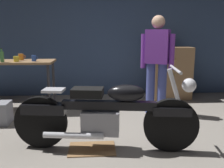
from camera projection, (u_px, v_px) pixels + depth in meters
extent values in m
plane|color=gray|center=(121.00, 146.00, 3.09)|extent=(12.00, 12.00, 0.00)
cube|color=#384C70|center=(108.00, 26.00, 5.52)|extent=(8.00, 0.12, 3.10)
cube|color=#99724C|center=(17.00, 62.00, 4.44)|extent=(1.30, 0.64, 0.04)
cylinder|color=#2D2D33|center=(49.00, 89.00, 4.31)|extent=(0.05, 0.05, 0.86)
cylinder|color=#2D2D33|center=(54.00, 83.00, 4.82)|extent=(0.05, 0.05, 0.86)
cylinder|color=black|center=(171.00, 125.00, 2.91)|extent=(0.64, 0.15, 0.64)
cylinder|color=black|center=(41.00, 122.00, 3.01)|extent=(0.64, 0.15, 0.64)
cube|color=black|center=(172.00, 111.00, 2.88)|extent=(0.45, 0.20, 0.10)
cube|color=black|center=(44.00, 108.00, 2.97)|extent=(0.54, 0.25, 0.12)
cube|color=gray|center=(101.00, 122.00, 2.96)|extent=(0.47, 0.30, 0.28)
cube|color=black|center=(109.00, 105.00, 2.91)|extent=(1.10, 0.25, 0.10)
ellipsoid|color=black|center=(126.00, 93.00, 2.87)|extent=(0.47, 0.28, 0.20)
cube|color=black|center=(88.00, 92.00, 2.90)|extent=(0.39, 0.29, 0.10)
cube|color=silver|center=(54.00, 90.00, 2.92)|extent=(0.26, 0.23, 0.03)
cylinder|color=silver|center=(178.00, 98.00, 2.84)|extent=(0.27, 0.08, 0.68)
cylinder|color=silver|center=(175.00, 69.00, 2.78)|extent=(0.11, 0.60, 0.03)
sphere|color=silver|center=(189.00, 85.00, 2.81)|extent=(0.16, 0.16, 0.16)
cylinder|color=silver|center=(73.00, 136.00, 2.87)|extent=(0.70, 0.16, 0.07)
cylinder|color=#3F4A90|center=(162.00, 89.00, 4.26)|extent=(0.15, 0.15, 0.88)
cylinder|color=#3F4A90|center=(150.00, 88.00, 4.34)|extent=(0.15, 0.15, 0.88)
cube|color=#72339E|center=(158.00, 47.00, 4.16)|extent=(0.44, 0.37, 0.56)
cylinder|color=#72339E|center=(172.00, 52.00, 4.08)|extent=(0.09, 0.09, 0.58)
cylinder|color=#72339E|center=(144.00, 51.00, 4.27)|extent=(0.09, 0.09, 0.58)
sphere|color=tan|center=(158.00, 22.00, 4.08)|extent=(0.22, 0.22, 0.22)
cube|color=#99724C|center=(171.00, 73.00, 5.32)|extent=(0.80, 0.44, 1.10)
sphere|color=tan|center=(176.00, 60.00, 5.03)|extent=(0.04, 0.04, 0.04)
sphere|color=tan|center=(175.00, 75.00, 5.09)|extent=(0.04, 0.04, 0.04)
sphere|color=tan|center=(174.00, 89.00, 5.15)|extent=(0.04, 0.04, 0.04)
cube|color=olive|center=(92.00, 149.00, 3.01)|extent=(0.56, 0.40, 0.01)
cylinder|color=yellow|center=(16.00, 59.00, 4.28)|extent=(0.09, 0.09, 0.09)
torus|color=yellow|center=(19.00, 59.00, 4.28)|extent=(0.05, 0.01, 0.05)
cylinder|color=orange|center=(21.00, 57.00, 4.53)|extent=(0.09, 0.09, 0.11)
torus|color=orange|center=(24.00, 57.00, 4.54)|extent=(0.06, 0.01, 0.06)
cylinder|color=#2D51AD|center=(34.00, 58.00, 4.35)|extent=(0.07, 0.07, 0.10)
torus|color=#2D51AD|center=(36.00, 58.00, 4.35)|extent=(0.06, 0.01, 0.06)
cylinder|color=#4C8C4C|center=(2.00, 57.00, 4.18)|extent=(0.06, 0.06, 0.18)
cylinder|color=#4C8C4C|center=(1.00, 50.00, 4.16)|extent=(0.03, 0.03, 0.05)
cylinder|color=black|center=(1.00, 48.00, 4.15)|extent=(0.03, 0.03, 0.01)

